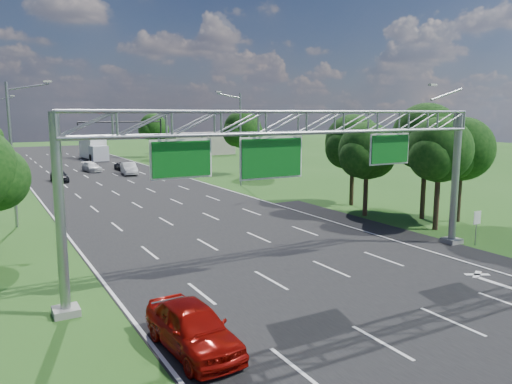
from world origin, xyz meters
TOP-DOWN VIEW (x-y plane):
  - ground at (0.00, 30.00)m, footprint 220.00×220.00m
  - road at (0.00, 30.00)m, footprint 18.00×180.00m
  - road_flare at (10.20, 14.00)m, footprint 3.00×30.00m
  - sign_gantry at (0.33, 12.00)m, footprint 23.50×1.00m
  - regulatory_sign at (12.40, 10.98)m, footprint 0.60×0.08m
  - traffic_signal at (7.48, 65.00)m, footprint 12.21×0.24m
  - streetlight_l_near at (-11.30, 30.00)m, footprint 2.97×0.22m
  - streetlight_r_mid at (11.30, 40.00)m, footprint 2.97×0.22m
  - tree_cluster_right at (14.80, 19.19)m, footprint 9.91×14.60m
  - tree_verge_rd at (16.08, 48.04)m, footprint 5.76×4.80m
  - tree_verge_re at (14.08, 78.04)m, footprint 5.76×4.80m
  - building_right at (24.00, 82.00)m, footprint 12.00×9.00m
  - red_coupe at (-7.73, 6.73)m, footprint 2.20×4.92m
  - car_queue_a at (-0.05, 61.69)m, footprint 2.27×4.53m
  - car_queue_b at (4.13, 61.35)m, footprint 1.84×3.88m
  - car_queue_c at (-5.40, 53.07)m, footprint 1.80×4.03m
  - car_queue_d at (3.50, 55.87)m, footprint 2.21×4.88m
  - box_truck at (4.12, 80.38)m, footprint 3.38×9.69m

SIDE VIEW (x-z plane):
  - ground at x=0.00m, z-range 0.00..0.00m
  - road at x=0.00m, z-range -0.01..0.01m
  - road_flare at x=10.20m, z-range -0.01..0.01m
  - car_queue_b at x=4.13m, z-range 0.00..1.07m
  - car_queue_a at x=-0.05m, z-range 0.00..1.26m
  - car_queue_c at x=-5.40m, z-range 0.00..1.35m
  - car_queue_d at x=3.50m, z-range 0.00..1.55m
  - red_coupe at x=-7.73m, z-range 0.00..1.64m
  - regulatory_sign at x=12.40m, z-range 0.46..2.56m
  - box_truck at x=4.12m, z-range -0.07..3.52m
  - building_right at x=24.00m, z-range 0.00..4.00m
  - traffic_signal at x=7.48m, z-range 1.67..8.67m
  - tree_verge_re at x=14.08m, z-range 1.28..9.12m
  - tree_cluster_right at x=14.80m, z-range 0.97..9.65m
  - streetlight_l_near at x=-11.30m, z-range 0.50..10.66m
  - streetlight_r_mid at x=11.30m, z-range 0.50..10.66m
  - tree_verge_rd at x=16.08m, z-range 1.49..9.77m
  - sign_gantry at x=0.33m, z-range 2.11..11.67m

